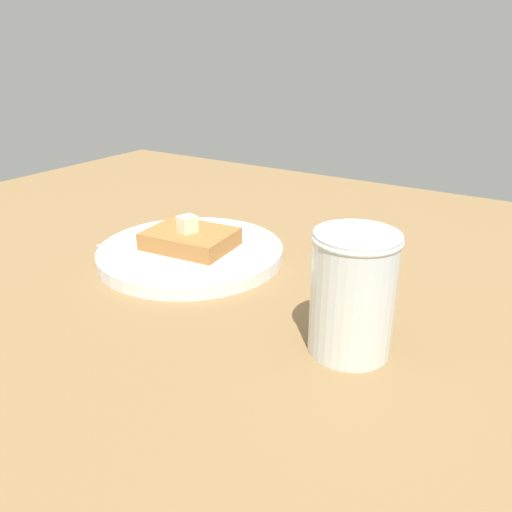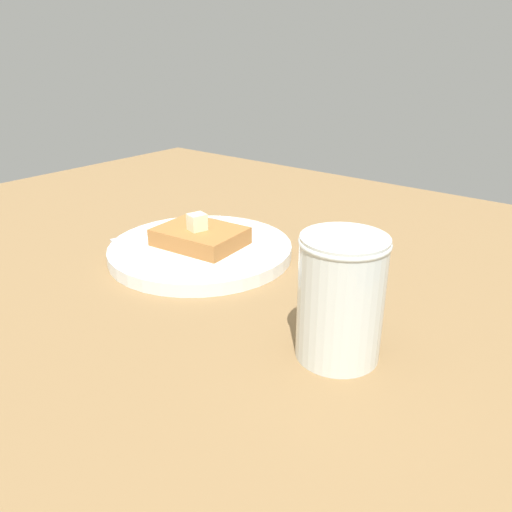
% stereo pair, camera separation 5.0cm
% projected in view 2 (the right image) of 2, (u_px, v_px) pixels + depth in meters
% --- Properties ---
extents(table_surface, '(0.96, 0.96, 0.02)m').
position_uv_depth(table_surface, '(162.00, 254.00, 0.65)').
color(table_surface, olive).
rests_on(table_surface, ground).
extents(plate, '(0.22, 0.22, 0.02)m').
position_uv_depth(plate, '(201.00, 249.00, 0.61)').
color(plate, white).
rests_on(plate, table_surface).
extents(toast_slice_center, '(0.09, 0.11, 0.02)m').
position_uv_depth(toast_slice_center, '(200.00, 236.00, 0.61)').
color(toast_slice_center, '#A86C35').
rests_on(toast_slice_center, plate).
extents(butter_pat_primary, '(0.02, 0.02, 0.02)m').
position_uv_depth(butter_pat_primary, '(197.00, 222.00, 0.60)').
color(butter_pat_primary, '#F4EFC4').
rests_on(butter_pat_primary, toast_slice_center).
extents(fork, '(0.16, 0.06, 0.00)m').
position_uv_depth(fork, '(178.00, 228.00, 0.66)').
color(fork, silver).
rests_on(fork, plate).
extents(syrup_jar, '(0.07, 0.07, 0.11)m').
position_uv_depth(syrup_jar, '(340.00, 301.00, 0.40)').
color(syrup_jar, '#5E2D11').
rests_on(syrup_jar, table_surface).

